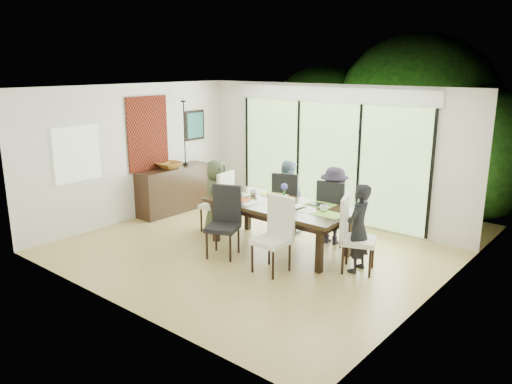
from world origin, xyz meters
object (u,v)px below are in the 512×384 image
Objects in this scene: cup_c at (324,208)px; bowl at (169,165)px; chair_right_end at (359,235)px; person_right_end at (358,228)px; laptop at (238,196)px; person_far_right at (334,206)px; cup_b at (283,204)px; person_left_end at (216,196)px; chair_far_left at (288,201)px; chair_near_right at (271,236)px; table_top at (280,206)px; person_far_left at (287,196)px; cup_a at (254,193)px; sideboard at (174,190)px; vase at (284,200)px; chair_near_left at (223,222)px; chair_left_end at (216,201)px; chair_far_right at (334,211)px.

cup_c is 0.26× the size of bowl.
chair_right_end is 0.85× the size of person_right_end.
bowl is at bearing 157.30° from laptop.
person_far_right reaches higher than cup_b.
person_left_end is 2.19m from person_far_right.
chair_far_left is at bearing 149.04° from cup_c.
person_right_end is 4.56m from bowl.
person_right_end reaches higher than chair_near_right.
table_top is 24.00× the size of cup_b.
person_far_left is 2.69× the size of bowl.
sideboard is at bearing 175.47° from cup_a.
person_right_end is 1.25m from person_far_right.
chair_near_right is 9.17× the size of vase.
chair_far_left is at bearing 11.11° from sideboard.
cup_b is at bearing -107.56° from person_left_end.
chair_near_right is at bearing -18.72° from sideboard.
vase is 1.20× the size of cup_b.
table_top is 1.48m from person_right_end.
chair_near_left is 0.85× the size of person_far_right.
person_far_left is (0.05, 1.70, 0.10)m from chair_near_left.
sideboard reaches higher than table_top.
person_right_end and person_far_left have the same top height.
person_right_end reaches higher than bowl.
chair_left_end is 1.67m from cup_b.
person_far_left is 1.00m from person_far_right.
laptop is 0.69× the size of bowl.
person_far_right is 3.91× the size of laptop.
chair_far_left is 0.85× the size of person_far_right.
cup_b is (1.65, -0.10, 0.26)m from chair_left_end.
sideboard is (-2.61, -0.49, -0.20)m from person_far_left.
laptop is at bearing -11.17° from sideboard.
chair_far_right is 0.85× the size of person_far_right.
bowl is (-1.56, 0.24, 0.44)m from chair_left_end.
person_left_end is (-1.03, -0.85, 0.10)m from chair_far_left.
person_far_right is 1.02m from cup_b.
chair_left_end is 1.00× the size of chair_near_right.
laptop is at bearing 180.00° from cup_b.
cup_c is (0.25, -0.75, 0.26)m from chair_far_right.
chair_near_left is at bearing -79.59° from laptop.
person_left_end and person_far_left have the same top height.
person_left_end reaches higher than chair_far_right.
person_far_left is 0.80× the size of sideboard.
cup_b is (1.00, 0.00, 0.03)m from laptop.
sideboard is at bearing 172.25° from cup_b.
chair_far_left reaches higher than vase.
person_far_left is at bearing 52.69° from laptop.
chair_near_right is at bearing 97.53° from chair_far_left.
chair_right_end is at bearing -4.23° from sideboard.
sideboard is (-3.61, -0.51, -0.10)m from chair_far_right.
cup_b is (0.10, -0.15, -0.01)m from vase.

